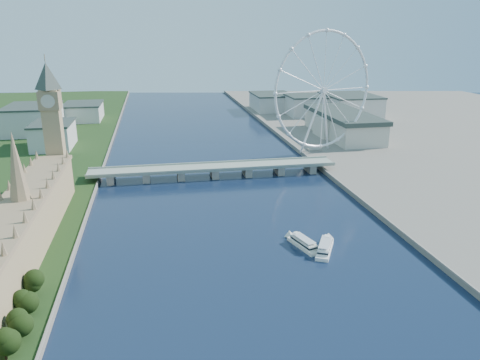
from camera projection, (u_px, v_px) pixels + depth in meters
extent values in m
cube|color=tan|center=(25.00, 225.00, 272.37)|extent=(24.00, 200.00, 28.00)
cone|color=#937A59|center=(16.00, 166.00, 261.45)|extent=(12.00, 12.00, 40.00)
cube|color=tan|center=(55.00, 141.00, 365.67)|extent=(13.00, 13.00, 80.00)
cube|color=#937A59|center=(50.00, 100.00, 355.96)|extent=(15.00, 15.00, 14.00)
pyramid|color=#2D3833|center=(45.00, 62.00, 347.46)|extent=(20.02, 20.02, 20.00)
cube|color=gray|center=(214.00, 167.00, 418.97)|extent=(220.00, 22.00, 2.00)
cube|color=gray|center=(111.00, 178.00, 404.79)|extent=(6.00, 20.00, 7.50)
cube|color=gray|center=(146.00, 176.00, 409.99)|extent=(6.00, 20.00, 7.50)
cube|color=gray|center=(181.00, 174.00, 415.20)|extent=(6.00, 20.00, 7.50)
cube|color=gray|center=(214.00, 172.00, 420.41)|extent=(6.00, 20.00, 7.50)
cube|color=gray|center=(247.00, 171.00, 425.61)|extent=(6.00, 20.00, 7.50)
cube|color=gray|center=(279.00, 169.00, 430.82)|extent=(6.00, 20.00, 7.50)
cube|color=gray|center=(310.00, 167.00, 436.03)|extent=(6.00, 20.00, 7.50)
torus|color=silver|center=(324.00, 90.00, 473.26)|extent=(113.60, 39.12, 118.60)
cylinder|color=silver|center=(324.00, 90.00, 473.26)|extent=(7.25, 6.61, 6.00)
cube|color=gray|center=(314.00, 149.00, 501.54)|extent=(14.00, 10.00, 2.00)
cube|color=beige|center=(53.00, 136.00, 510.72)|extent=(40.00, 60.00, 26.00)
cube|color=beige|center=(33.00, 120.00, 587.18)|extent=(60.00, 80.00, 32.00)
cube|color=beige|center=(84.00, 112.00, 672.33)|extent=(50.00, 70.00, 22.00)
cube|color=beige|center=(308.00, 106.00, 709.96)|extent=(60.00, 60.00, 28.00)
cube|color=beige|center=(350.00, 106.00, 701.33)|extent=(70.00, 90.00, 30.00)
cube|color=beige|center=(272.00, 102.00, 759.84)|extent=(60.00, 80.00, 24.00)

